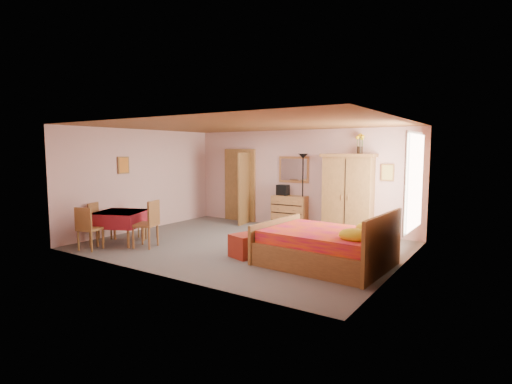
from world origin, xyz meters
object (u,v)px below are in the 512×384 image
Objects in this scene: chest_of_drawers at (290,212)px; chair_south at (90,228)px; wall_mirror at (294,170)px; floor_lamp at (303,192)px; chair_north at (147,220)px; sunflower_vase at (360,144)px; wardrobe at (348,195)px; bed at (325,237)px; stereo at (283,190)px; chair_west at (101,222)px; bench at (262,243)px; chair_east at (145,224)px; dining_table at (121,228)px.

chair_south is at bearing -121.33° from chest_of_drawers.
floor_lamp is at bearing -30.47° from wall_mirror.
floor_lamp is 3.95m from chair_north.
floor_lamp is at bearing -178.27° from sunflower_vase.
wardrobe is 0.89× the size of bed.
stereo reaches higher than bed.
chair_west is at bearing -131.14° from floor_lamp.
stereo reaches higher than chair_north.
wardrobe is at bearing -10.69° from wall_mirror.
floor_lamp is 1.49× the size of bench.
stereo is at bearing -119.07° from chair_north.
chair_west reaches higher than chair_north.
chair_east is (0.71, -0.69, 0.09)m from chair_north.
floor_lamp is at bearing -47.43° from chair_east.
chest_of_drawers is at bearing 119.91° from chair_west.
dining_table is at bearing 70.29° from chair_south.
chair_east reaches higher than chair_south.
chest_of_drawers is at bearing 132.18° from bed.
bench is at bearing -177.54° from bed.
sunflower_vase reaches higher than floor_lamp.
wardrobe is (1.84, -0.05, -0.01)m from stereo.
floor_lamp is 1.93m from sunflower_vase.
chest_of_drawers is 0.41× the size of bed.
chair_north is (-3.89, -2.83, -0.58)m from wardrobe.
chair_north is at bearing -125.34° from stereo.
stereo is 0.64× the size of sunflower_vase.
floor_lamp is (0.58, 0.01, -0.02)m from stereo.
wall_mirror is at bearing 105.91° from bench.
chair_south is (-4.50, -1.70, -0.06)m from bed.
sunflower_vase reaches higher than bed.
dining_table is at bearing -164.41° from bed.
wall_mirror is 0.45× the size of wardrobe.
sunflower_vase is 6.32m from chair_south.
chair_east is at bearing 73.64° from chair_west.
wardrobe reaches higher than bench.
chair_west is at bearing -174.33° from dining_table.
floor_lamp is at bearing 172.53° from wardrobe.
wall_mirror is 1.07× the size of chair_north.
wardrobe is at bearing -3.02° from floor_lamp.
wardrobe reaches higher than chest_of_drawers.
wall_mirror is at bearing 174.90° from sunflower_vase.
bench is (0.82, -2.66, -0.21)m from chest_of_drawers.
wardrobe is 2.18× the size of chair_south.
floor_lamp reaches higher than stereo.
chest_of_drawers is 1.14m from wall_mirror.
chest_of_drawers is 3.00× the size of stereo.
chair_south is 0.90× the size of chair_east.
chair_south is at bearing -115.83° from stereo.
chair_south is 1.09× the size of chair_north.
wall_mirror is 1.86× the size of sunflower_vase.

